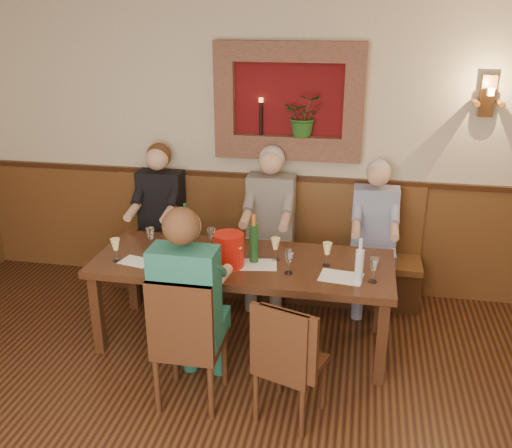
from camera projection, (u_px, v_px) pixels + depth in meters
The scene contains 30 objects.
room_shell at pixel (152, 196), 2.48m from camera, with size 6.04×6.04×2.82m.
wainscoting at pixel (169, 435), 2.95m from camera, with size 6.02×6.02×1.15m.
wall_niche at pixel (293, 107), 5.17m from camera, with size 1.36×0.30×1.06m.
wall_sconce at pixel (487, 97), 4.82m from camera, with size 0.25×0.20×0.35m.
dining_table at pixel (243, 269), 4.61m from camera, with size 2.40×0.90×0.75m.
bench at pixel (263, 260), 5.60m from camera, with size 3.00×0.45×1.11m.
chair_near_left at pixel (191, 364), 4.02m from camera, with size 0.45×0.45×1.02m.
chair_near_right at pixel (289, 383), 3.87m from camera, with size 0.51×0.51×0.91m.
person_bench_left at pixel (160, 231), 5.58m from camera, with size 0.43×0.53×1.45m.
person_bench_mid at pixel (269, 238), 5.39m from camera, with size 0.44×0.54×1.48m.
person_bench_right at pixel (373, 249), 5.24m from camera, with size 0.41×0.50×1.39m.
person_chair_front at pixel (191, 321), 3.96m from camera, with size 0.45×0.55×1.49m.
spittoon_bucket at pixel (229, 250), 4.43m from camera, with size 0.24×0.24×0.27m, color red.
wine_bottle_green_a at pixel (254, 243), 4.50m from camera, with size 0.09×0.09×0.40m.
wine_bottle_green_b at pixel (186, 230), 4.76m from camera, with size 0.10×0.10×0.39m.
water_bottle at pixel (359, 265), 4.18m from camera, with size 0.07×0.07×0.34m.
tasting_sheet_a at pixel (136, 261), 4.56m from camera, with size 0.25×0.18×0.00m, color white.
tasting_sheet_b at pixel (257, 265), 4.50m from camera, with size 0.31×0.22×0.00m, color white.
tasting_sheet_c at pixel (341, 277), 4.30m from camera, with size 0.32×0.23×0.00m, color white.
tasting_sheet_d at pixel (186, 270), 4.41m from camera, with size 0.25×0.18×0.00m, color white.
wine_glass_0 at pixel (151, 239), 4.75m from camera, with size 0.08×0.08×0.19m, color white, non-canonical shape.
wine_glass_1 at pixel (211, 239), 4.75m from camera, with size 0.08×0.08×0.19m, color white, non-canonical shape.
wine_glass_2 at pixel (116, 250), 4.54m from camera, with size 0.08×0.08×0.19m, color #FFF298, non-canonical shape.
wine_glass_3 at pixel (199, 262), 4.33m from camera, with size 0.08×0.08×0.19m, color #FFF298, non-canonical shape.
wine_glass_4 at pixel (327, 254), 4.46m from camera, with size 0.08×0.08×0.19m, color #FFF298, non-canonical shape.
wine_glass_5 at pixel (373, 270), 4.19m from camera, with size 0.08×0.08×0.19m, color white, non-canonical shape.
wine_glass_6 at pixel (275, 249), 4.55m from camera, with size 0.08×0.08×0.19m, color #FFF298, non-canonical shape.
wine_glass_7 at pixel (237, 258), 4.40m from camera, with size 0.08×0.08×0.19m, color #FFF298, non-canonical shape.
wine_glass_8 at pixel (289, 262), 4.33m from camera, with size 0.08×0.08×0.19m, color white, non-canonical shape.
wine_glass_9 at pixel (175, 258), 4.40m from camera, with size 0.08×0.08×0.19m, color #FFF298, non-canonical shape.
Camera 1 is at (0.88, -2.23, 2.66)m, focal length 40.00 mm.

